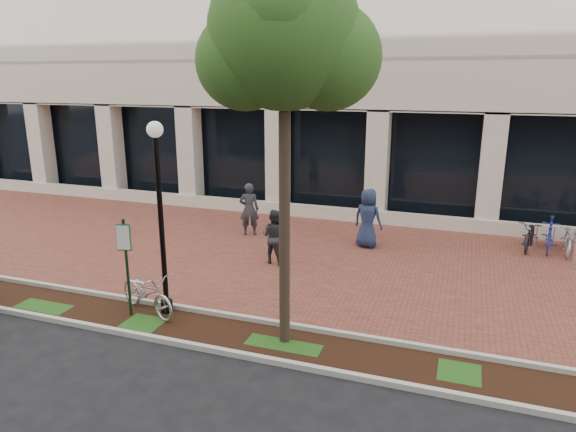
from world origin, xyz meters
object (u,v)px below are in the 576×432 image
(pedestrian_left, at_px, (249,209))
(pedestrian_right, at_px, (368,218))
(locked_bicycle, at_px, (147,292))
(parking_sign, at_px, (126,255))
(lamppost, at_px, (160,209))
(pedestrian_mid, at_px, (274,236))
(street_tree, at_px, (287,44))
(bollard, at_px, (575,254))

(pedestrian_left, relative_size, pedestrian_right, 0.96)
(locked_bicycle, xyz_separation_m, pedestrian_right, (3.95, 6.53, 0.45))
(parking_sign, distance_m, lamppost, 1.32)
(pedestrian_right, bearing_deg, pedestrian_left, 15.99)
(pedestrian_mid, bearing_deg, pedestrian_right, -125.93)
(street_tree, height_order, pedestrian_right, street_tree)
(locked_bicycle, height_order, bollard, locked_bicycle)
(pedestrian_left, relative_size, pedestrian_mid, 1.13)
(parking_sign, xyz_separation_m, pedestrian_left, (0.10, 6.74, -0.57))
(street_tree, distance_m, pedestrian_mid, 6.98)
(lamppost, bearing_deg, parking_sign, -146.67)
(locked_bicycle, distance_m, pedestrian_mid, 4.45)
(pedestrian_right, bearing_deg, street_tree, 101.43)
(bollard, bearing_deg, parking_sign, -146.99)
(lamppost, bearing_deg, pedestrian_right, 60.82)
(street_tree, bearing_deg, locked_bicycle, 177.06)
(pedestrian_left, bearing_deg, bollard, 159.35)
(lamppost, height_order, pedestrian_mid, lamppost)
(parking_sign, distance_m, pedestrian_mid, 4.86)
(locked_bicycle, xyz_separation_m, bollard, (9.96, 6.37, -0.03))
(lamppost, relative_size, pedestrian_mid, 2.72)
(street_tree, bearing_deg, pedestrian_left, 119.33)
(parking_sign, bearing_deg, lamppost, 19.05)
(bollard, bearing_deg, pedestrian_left, 179.55)
(street_tree, distance_m, bollard, 10.69)
(parking_sign, height_order, street_tree, street_tree)
(parking_sign, relative_size, lamppost, 0.52)
(locked_bicycle, height_order, pedestrian_left, pedestrian_left)
(parking_sign, height_order, lamppost, lamppost)
(pedestrian_mid, xyz_separation_m, pedestrian_right, (2.34, 2.40, 0.15))
(street_tree, relative_size, bollard, 7.94)
(pedestrian_mid, bearing_deg, bollard, -156.64)
(lamppost, height_order, pedestrian_left, lamppost)
(parking_sign, relative_size, pedestrian_right, 1.21)
(street_tree, relative_size, pedestrian_mid, 4.59)
(parking_sign, distance_m, pedestrian_right, 8.04)
(pedestrian_mid, distance_m, bollard, 8.65)
(locked_bicycle, relative_size, bollard, 2.07)
(locked_bicycle, bearing_deg, pedestrian_right, -8.55)
(locked_bicycle, bearing_deg, pedestrian_left, 24.32)
(parking_sign, xyz_separation_m, lamppost, (0.69, 0.45, 1.03))
(pedestrian_mid, bearing_deg, street_tree, 122.34)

